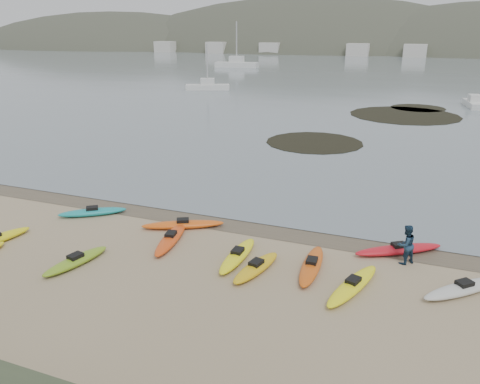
% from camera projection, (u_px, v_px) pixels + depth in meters
% --- Properties ---
extents(ground, '(600.00, 600.00, 0.00)m').
position_uv_depth(ground, '(240.00, 221.00, 22.60)').
color(ground, tan).
rests_on(ground, ground).
extents(wet_sand, '(60.00, 60.00, 0.00)m').
position_uv_depth(wet_sand, '(238.00, 223.00, 22.33)').
color(wet_sand, brown).
rests_on(wet_sand, ground).
extents(water, '(1200.00, 1200.00, 0.00)m').
position_uv_depth(water, '(416.00, 43.00, 286.54)').
color(water, slate).
rests_on(water, ground).
extents(kayaks, '(21.04, 9.79, 0.34)m').
position_uv_depth(kayaks, '(208.00, 251.00, 19.18)').
color(kayaks, teal).
rests_on(kayaks, ground).
extents(person_east, '(0.99, 0.99, 1.62)m').
position_uv_depth(person_east, '(406.00, 244.00, 18.32)').
color(person_east, navy).
rests_on(person_east, ground).
extents(kelp_mats, '(15.84, 28.32, 0.04)m').
position_uv_depth(kelp_mats, '(388.00, 120.00, 47.42)').
color(kelp_mats, black).
rests_on(kelp_mats, water).
extents(moored_boats, '(84.31, 85.04, 1.40)m').
position_uv_depth(moored_boats, '(376.00, 70.00, 96.88)').
color(moored_boats, silver).
rests_on(moored_boats, ground).
extents(far_town, '(199.00, 5.00, 4.00)m').
position_uv_depth(far_town, '(423.00, 51.00, 147.46)').
color(far_town, beige).
rests_on(far_town, ground).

